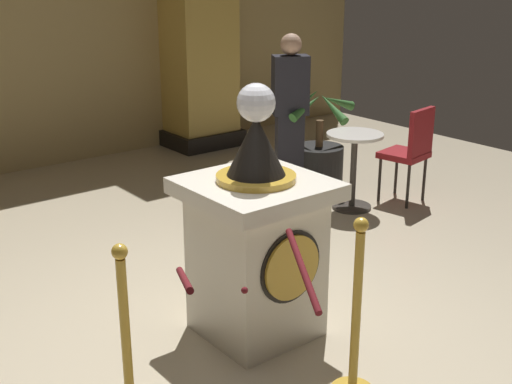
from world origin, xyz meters
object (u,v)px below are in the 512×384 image
potted_palm_right (319,157)px  pedestal_clock (256,241)px  stanchion_near (128,363)px  cafe_table (354,161)px  bystander_guest (290,109)px  stanchion_far (355,335)px  cafe_chair_red (411,147)px

potted_palm_right → pedestal_clock: bearing=-140.7°
stanchion_near → cafe_table: stanchion_near is taller
bystander_guest → pedestal_clock: bearing=-135.1°
stanchion_far → cafe_chair_red: (2.73, 1.87, 0.20)m
stanchion_far → cafe_table: bearing=44.0°
potted_palm_right → stanchion_near: bearing=-146.7°
pedestal_clock → stanchion_near: size_ratio=1.61×
potted_palm_right → cafe_table: potted_palm_right is taller
cafe_table → stanchion_near: bearing=-154.5°
pedestal_clock → potted_palm_right: size_ratio=1.53×
pedestal_clock → cafe_table: 2.49m
cafe_chair_red → stanchion_far: bearing=-145.6°
stanchion_far → bystander_guest: bystander_guest is taller
potted_palm_right → cafe_table: (-0.26, -0.76, 0.17)m
stanchion_near → stanchion_far: 1.21m
pedestal_clock → cafe_chair_red: bearing=20.3°
cafe_table → stanchion_far: bearing=-136.0°
potted_palm_right → cafe_chair_red: size_ratio=1.10×
pedestal_clock → bystander_guest: (2.09, 2.09, 0.22)m
cafe_chair_red → potted_palm_right: bearing=107.0°
stanchion_far → potted_palm_right: (2.43, 2.85, -0.06)m
stanchion_far → cafe_table: 3.02m
pedestal_clock → stanchion_far: bearing=-90.2°
potted_palm_right → cafe_table: bearing=-109.2°
pedestal_clock → stanchion_far: 0.90m
stanchion_far → potted_palm_right: bearing=49.6°
stanchion_far → bystander_guest: (2.10, 2.95, 0.48)m
potted_palm_right → cafe_chair_red: (0.30, -0.98, 0.27)m
potted_palm_right → bystander_guest: 0.65m
stanchion_near → bystander_guest: bystander_guest is taller
bystander_guest → potted_palm_right: bearing=-16.6°
stanchion_near → potted_palm_right: 4.19m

